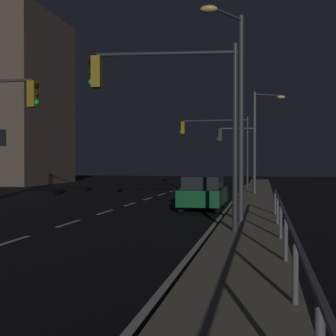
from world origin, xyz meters
name	(u,v)px	position (x,y,z in m)	size (l,w,h in m)	color
ground_plane	(109,211)	(0.00, 17.50, 0.00)	(112.00, 112.00, 0.00)	black
sidewalk_right	(253,212)	(6.43, 17.50, 0.07)	(2.06, 77.00, 0.14)	gray
lane_markings_center	(130,204)	(0.00, 21.00, 0.01)	(0.14, 50.00, 0.01)	silver
lane_edge_line	(231,203)	(5.15, 22.50, 0.01)	(0.14, 53.00, 0.01)	silver
car	(204,193)	(4.17, 18.56, 0.82)	(1.83, 4.40, 1.57)	#14592D
traffic_light_near_right	(238,144)	(4.83, 34.95, 3.62)	(2.97, 0.62, 5.00)	#4C4C51
traffic_light_mid_right	(217,138)	(3.35, 33.66, 4.11)	(5.33, 0.41, 5.54)	#2D3033
traffic_light_near_left	(171,99)	(4.11, 11.03, 4.10)	(4.50, 0.72, 5.58)	#2D3033
street_lamp_median	(260,132)	(6.61, 29.37, 4.26)	(2.11, 1.27, 6.74)	#4C4C51
street_lamp_across_street	(235,96)	(5.90, 13.33, 4.46)	(1.31, 1.96, 7.13)	#38383D
barrier_fence	(286,226)	(7.31, 7.14, 0.88)	(0.09, 18.37, 0.98)	#59595E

